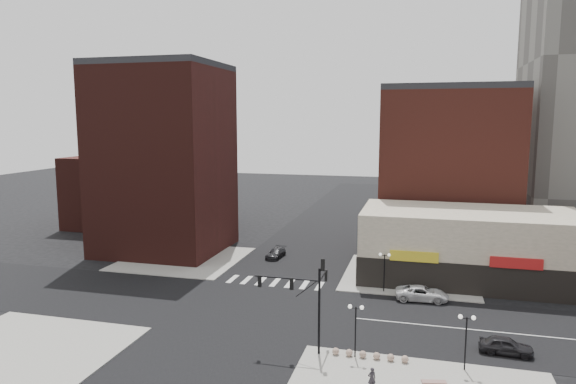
% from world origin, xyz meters
% --- Properties ---
extents(ground, '(240.00, 240.00, 0.00)m').
position_xyz_m(ground, '(0.00, 0.00, 0.00)').
color(ground, black).
rests_on(ground, ground).
extents(road_ew, '(200.00, 14.00, 0.02)m').
position_xyz_m(road_ew, '(0.00, 0.00, 0.01)').
color(road_ew, black).
rests_on(road_ew, ground).
extents(road_ns, '(14.00, 200.00, 0.02)m').
position_xyz_m(road_ns, '(0.00, 0.00, 0.01)').
color(road_ns, black).
rests_on(road_ns, ground).
extents(sidewalk_nw, '(15.00, 15.00, 0.12)m').
position_xyz_m(sidewalk_nw, '(-14.50, 14.50, 0.06)').
color(sidewalk_nw, gray).
rests_on(sidewalk_nw, ground).
extents(sidewalk_ne, '(15.00, 15.00, 0.12)m').
position_xyz_m(sidewalk_ne, '(14.50, 14.50, 0.06)').
color(sidewalk_ne, gray).
rests_on(sidewalk_ne, ground).
extents(sidewalk_sw, '(15.00, 15.00, 0.12)m').
position_xyz_m(sidewalk_sw, '(-14.50, -14.50, 0.06)').
color(sidewalk_sw, gray).
rests_on(sidewalk_sw, ground).
extents(building_nw, '(16.00, 15.00, 25.00)m').
position_xyz_m(building_nw, '(-19.00, 18.50, 12.50)').
color(building_nw, '#3B1712').
rests_on(building_nw, ground).
extents(building_nw_low, '(20.00, 18.00, 12.00)m').
position_xyz_m(building_nw_low, '(-32.00, 34.00, 6.00)').
color(building_nw_low, '#3B1712').
rests_on(building_nw_low, ground).
extents(building_ne_midrise, '(18.00, 15.00, 22.00)m').
position_xyz_m(building_ne_midrise, '(19.00, 29.50, 11.00)').
color(building_ne_midrise, maroon).
rests_on(building_ne_midrise, ground).
extents(building_ne_row, '(24.20, 12.20, 8.00)m').
position_xyz_m(building_ne_row, '(21.00, 15.00, 3.30)').
color(building_ne_row, beige).
rests_on(building_ne_row, ground).
extents(traffic_signal, '(5.59, 3.09, 7.77)m').
position_xyz_m(traffic_signal, '(7.24, -7.83, 4.96)').
color(traffic_signal, black).
rests_on(traffic_signal, ground).
extents(street_lamp_se_a, '(1.22, 0.32, 4.16)m').
position_xyz_m(street_lamp_se_a, '(11.00, -8.00, 3.29)').
color(street_lamp_se_a, black).
rests_on(street_lamp_se_a, sidewalk_se).
extents(street_lamp_se_b, '(1.22, 0.32, 4.16)m').
position_xyz_m(street_lamp_se_b, '(19.00, -8.00, 3.29)').
color(street_lamp_se_b, black).
rests_on(street_lamp_se_b, sidewalk_se).
extents(street_lamp_ne, '(1.22, 0.32, 4.16)m').
position_xyz_m(street_lamp_ne, '(12.00, 8.00, 3.29)').
color(street_lamp_ne, black).
rests_on(street_lamp_ne, sidewalk_ne).
extents(bollard_row, '(5.80, 0.55, 0.55)m').
position_xyz_m(bollard_row, '(12.12, -8.00, 0.39)').
color(bollard_row, gray).
rests_on(bollard_row, sidewalk_se).
extents(white_suv, '(5.41, 2.75, 1.47)m').
position_xyz_m(white_suv, '(15.94, 6.50, 0.73)').
color(white_suv, silver).
rests_on(white_suv, ground).
extents(dark_sedan_east, '(4.13, 1.89, 1.37)m').
position_xyz_m(dark_sedan_east, '(22.34, -4.26, 0.69)').
color(dark_sedan_east, black).
rests_on(dark_sedan_east, ground).
extents(dark_sedan_north, '(2.09, 4.37, 1.23)m').
position_xyz_m(dark_sedan_north, '(-2.93, 18.33, 0.61)').
color(dark_sedan_north, black).
rests_on(dark_sedan_north, ground).
extents(pedestrian, '(0.69, 0.60, 1.59)m').
position_xyz_m(pedestrian, '(12.71, -12.57, 0.91)').
color(pedestrian, '#29252B').
rests_on(pedestrian, sidewalk_se).
extents(stone_bench, '(1.74, 0.85, 0.39)m').
position_xyz_m(stone_bench, '(16.79, -11.09, 0.33)').
color(stone_bench, '#956F67').
rests_on(stone_bench, sidewalk_se).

